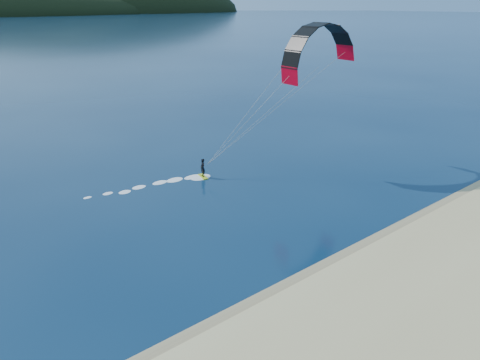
% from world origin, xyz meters
% --- Properties ---
extents(wet_sand, '(220.00, 2.50, 0.10)m').
position_xyz_m(wet_sand, '(0.00, 4.50, 0.05)').
color(wet_sand, '#8E7953').
rests_on(wet_sand, ground).
extents(kitesurfer_near, '(25.59, 6.73, 13.87)m').
position_xyz_m(kitesurfer_near, '(19.92, 18.44, 9.28)').
color(kitesurfer_near, '#C0D118').
rests_on(kitesurfer_near, ground).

